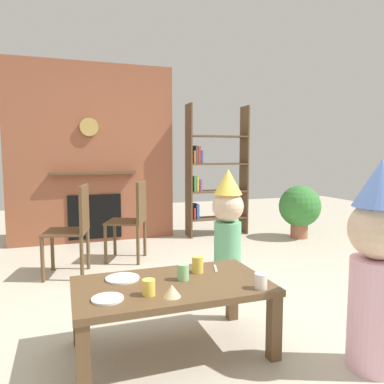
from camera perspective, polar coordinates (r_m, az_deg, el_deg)
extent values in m
plane|color=#BCB29E|center=(3.04, -0.20, -17.52)|extent=(12.00, 12.00, 0.00)
cube|color=#935138|center=(5.25, -14.96, 5.68)|extent=(2.20, 0.18, 2.40)
cube|color=black|center=(5.22, -14.62, -3.69)|extent=(0.70, 0.02, 0.60)
cube|color=brown|center=(5.12, -14.76, 2.88)|extent=(1.10, 0.10, 0.04)
cylinder|color=tan|center=(5.14, -15.49, 9.57)|extent=(0.24, 0.04, 0.24)
cube|color=brown|center=(5.32, -0.50, 3.19)|extent=(0.02, 0.28, 1.90)
cube|color=brown|center=(5.66, 7.98, 3.31)|extent=(0.02, 0.28, 1.90)
cube|color=brown|center=(5.56, 3.82, -3.97)|extent=(0.86, 0.28, 0.02)
cube|color=brown|center=(5.50, 3.85, 0.14)|extent=(0.86, 0.28, 0.02)
cube|color=brown|center=(5.47, 3.88, 4.30)|extent=(0.86, 0.28, 0.02)
cube|color=brown|center=(5.48, 3.91, 8.49)|extent=(0.86, 0.28, 0.02)
cube|color=#B23333|center=(5.41, 0.14, -3.25)|extent=(0.02, 0.20, 0.16)
cube|color=#3359A5|center=(5.42, 0.60, -2.94)|extent=(0.04, 0.20, 0.22)
cube|color=#3F8C4C|center=(5.35, 0.18, 1.29)|extent=(0.03, 0.20, 0.22)
cube|color=gold|center=(5.37, 0.60, 1.24)|extent=(0.03, 0.20, 0.21)
cube|color=#8C4C99|center=(5.39, 1.09, 1.05)|extent=(0.03, 0.20, 0.17)
cube|color=#D87F3F|center=(5.33, 0.12, 5.36)|extent=(0.02, 0.20, 0.18)
cube|color=#4C4C51|center=(5.34, 0.44, 5.75)|extent=(0.03, 0.20, 0.25)
cube|color=#B23333|center=(5.36, 0.83, 5.70)|extent=(0.04, 0.20, 0.25)
cube|color=#3359A5|center=(5.37, 1.23, 5.40)|extent=(0.03, 0.20, 0.19)
cube|color=brown|center=(2.33, -3.07, -14.20)|extent=(1.17, 0.66, 0.04)
cube|color=brown|center=(2.08, -16.29, -23.57)|extent=(0.07, 0.07, 0.39)
cube|color=brown|center=(2.37, 12.45, -19.57)|extent=(0.07, 0.07, 0.39)
cube|color=brown|center=(2.59, -16.99, -17.38)|extent=(0.07, 0.07, 0.39)
cube|color=brown|center=(2.83, 6.15, -15.09)|extent=(0.07, 0.07, 0.39)
cylinder|color=silver|center=(2.25, 10.48, -13.24)|extent=(0.07, 0.07, 0.09)
cylinder|color=#F2CC4C|center=(2.13, -6.65, -14.29)|extent=(0.07, 0.07, 0.09)
cylinder|color=#8CD18C|center=(2.36, -1.39, -12.14)|extent=(0.07, 0.07, 0.10)
cylinder|color=#F2CC4C|center=(2.49, 0.88, -11.04)|extent=(0.07, 0.07, 0.11)
cylinder|color=white|center=(2.41, -10.59, -12.87)|extent=(0.21, 0.21, 0.01)
cylinder|color=white|center=(2.12, -12.80, -15.64)|extent=(0.17, 0.17, 0.01)
cone|color=#EAC68C|center=(2.11, -3.10, -14.84)|extent=(0.10, 0.10, 0.07)
cube|color=silver|center=(2.58, 3.62, -11.60)|extent=(0.06, 0.15, 0.01)
cylinder|color=#EAB2C6|center=(2.41, 26.15, -16.42)|extent=(0.28, 0.28, 0.63)
sphere|color=beige|center=(2.28, 26.71, -5.16)|extent=(0.33, 0.33, 0.33)
cone|color=#668CE5|center=(2.25, 27.02, 1.25)|extent=(0.29, 0.29, 0.26)
cylinder|color=#66B27F|center=(3.57, 5.44, -9.09)|extent=(0.26, 0.26, 0.57)
sphere|color=beige|center=(3.48, 5.52, -2.20)|extent=(0.29, 0.29, 0.29)
cone|color=#F2D14C|center=(3.46, 5.55, 1.57)|extent=(0.27, 0.27, 0.24)
cube|color=brown|center=(3.89, -18.77, -5.78)|extent=(0.48, 0.48, 0.02)
cube|color=brown|center=(3.81, -16.17, -2.34)|extent=(0.12, 0.40, 0.45)
cylinder|color=brown|center=(4.15, -20.59, -8.30)|extent=(0.04, 0.04, 0.43)
cylinder|color=brown|center=(3.81, -21.92, -9.61)|extent=(0.04, 0.04, 0.43)
cylinder|color=brown|center=(4.07, -15.62, -8.39)|extent=(0.04, 0.04, 0.43)
cylinder|color=brown|center=(3.73, -16.51, -9.75)|extent=(0.04, 0.04, 0.43)
cube|color=brown|center=(4.27, -10.14, -4.49)|extent=(0.53, 0.53, 0.02)
cube|color=brown|center=(4.20, -7.76, -1.40)|extent=(0.19, 0.38, 0.45)
cylinder|color=brown|center=(4.54, -11.73, -6.81)|extent=(0.04, 0.04, 0.43)
cylinder|color=brown|center=(4.20, -13.11, -7.88)|extent=(0.04, 0.04, 0.43)
cylinder|color=brown|center=(4.45, -7.24, -6.98)|extent=(0.04, 0.04, 0.43)
cylinder|color=brown|center=(4.11, -8.27, -8.10)|extent=(0.04, 0.04, 0.43)
cylinder|color=#9E5B42|center=(5.58, 16.07, -5.69)|extent=(0.24, 0.24, 0.21)
sphere|color=#367D35|center=(5.52, 16.18, -2.08)|extent=(0.59, 0.59, 0.59)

